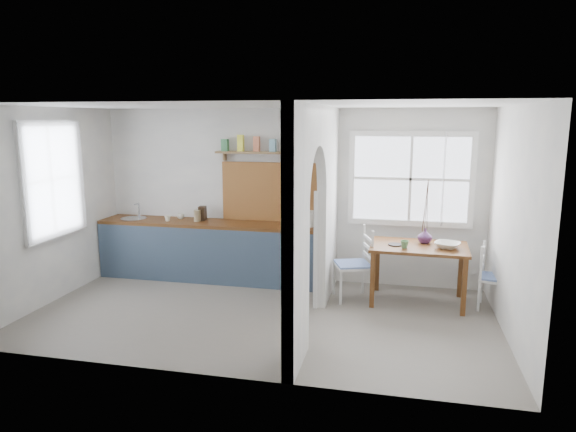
% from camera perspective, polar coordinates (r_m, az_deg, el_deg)
% --- Properties ---
extents(floor, '(5.80, 3.20, 0.01)m').
position_cam_1_polar(floor, '(6.62, -3.05, -10.94)').
color(floor, slate).
rests_on(floor, ground).
extents(ceiling, '(5.80, 3.20, 0.01)m').
position_cam_1_polar(ceiling, '(6.15, -3.29, 12.17)').
color(ceiling, white).
rests_on(ceiling, walls).
extents(walls, '(5.81, 3.21, 2.60)m').
position_cam_1_polar(walls, '(6.26, -3.16, 0.19)').
color(walls, white).
rests_on(walls, floor).
extents(partition, '(0.12, 3.20, 2.60)m').
position_cam_1_polar(partition, '(6.14, 3.28, 1.41)').
color(partition, white).
rests_on(partition, floor).
extents(kitchen_window, '(0.10, 1.16, 1.50)m').
position_cam_1_polar(kitchen_window, '(7.50, -24.87, 3.67)').
color(kitchen_window, white).
rests_on(kitchen_window, walls).
extents(nook_window, '(1.76, 0.10, 1.30)m').
position_cam_1_polar(nook_window, '(7.53, 13.46, 4.01)').
color(nook_window, white).
rests_on(nook_window, walls).
extents(counter, '(3.50, 0.60, 0.90)m').
position_cam_1_polar(counter, '(8.02, -8.36, -3.73)').
color(counter, '#4C2B12').
rests_on(counter, floor).
extents(sink, '(0.40, 0.40, 0.02)m').
position_cam_1_polar(sink, '(8.45, -16.78, -0.32)').
color(sink, '#AAB0B8').
rests_on(sink, counter).
extents(backsplash, '(1.65, 0.03, 0.90)m').
position_cam_1_polar(backsplash, '(7.80, -1.52, 2.68)').
color(backsplash, '#97632D').
rests_on(backsplash, walls).
extents(shelf, '(1.75, 0.20, 0.21)m').
position_cam_1_polar(shelf, '(7.66, -1.69, 7.43)').
color(shelf, brown).
rests_on(shelf, walls).
extents(pendant_lamp, '(0.26, 0.26, 0.16)m').
position_cam_1_polar(pendant_lamp, '(7.25, 0.39, 6.28)').
color(pendant_lamp, beige).
rests_on(pendant_lamp, ceiling).
extents(utensil_rail, '(0.02, 0.50, 0.02)m').
position_cam_1_polar(utensil_rail, '(6.98, 3.65, 2.52)').
color(utensil_rail, '#AAB0B8').
rests_on(utensil_rail, partition).
extents(dining_table, '(1.29, 0.89, 0.79)m').
position_cam_1_polar(dining_table, '(7.15, 14.23, -6.26)').
color(dining_table, '#4C2B12').
rests_on(dining_table, floor).
extents(chair_left, '(0.58, 0.58, 1.00)m').
position_cam_1_polar(chair_left, '(7.08, 7.19, -5.29)').
color(chair_left, silver).
rests_on(chair_left, floor).
extents(chair_right, '(0.47, 0.47, 0.86)m').
position_cam_1_polar(chair_right, '(7.20, 22.07, -6.33)').
color(chair_right, silver).
rests_on(chair_right, floor).
extents(kettle, '(0.24, 0.22, 0.23)m').
position_cam_1_polar(kettle, '(7.47, 2.55, -0.29)').
color(kettle, silver).
rests_on(kettle, counter).
extents(mug_a, '(0.11, 0.11, 0.09)m').
position_cam_1_polar(mug_a, '(8.07, -13.23, -0.25)').
color(mug_a, beige).
rests_on(mug_a, counter).
extents(mug_b, '(0.12, 0.12, 0.09)m').
position_cam_1_polar(mug_b, '(8.21, -11.83, -0.03)').
color(mug_b, silver).
rests_on(mug_b, counter).
extents(knife_block, '(0.11, 0.14, 0.22)m').
position_cam_1_polar(knife_block, '(8.04, -9.49, 0.30)').
color(knife_block, '#2F2115').
rests_on(knife_block, counter).
extents(jar, '(0.13, 0.13, 0.17)m').
position_cam_1_polar(jar, '(7.97, -10.05, 0.03)').
color(jar, '#877754').
rests_on(jar, counter).
extents(towel_magenta, '(0.02, 0.03, 0.56)m').
position_cam_1_polar(towel_magenta, '(7.34, 3.43, -6.48)').
color(towel_magenta, '#B22773').
rests_on(towel_magenta, counter).
extents(towel_orange, '(0.02, 0.03, 0.54)m').
position_cam_1_polar(towel_orange, '(7.28, 3.35, -6.82)').
color(towel_orange, '#C3821C').
rests_on(towel_orange, counter).
extents(bowl, '(0.41, 0.41, 0.08)m').
position_cam_1_polar(bowl, '(7.00, 17.28, -3.11)').
color(bowl, white).
rests_on(bowl, dining_table).
extents(table_cup, '(0.12, 0.12, 0.10)m').
position_cam_1_polar(table_cup, '(6.86, 12.82, -3.09)').
color(table_cup, '#588D5A').
rests_on(table_cup, dining_table).
extents(plate, '(0.21, 0.21, 0.02)m').
position_cam_1_polar(plate, '(7.00, 11.83, -3.13)').
color(plate, black).
rests_on(plate, dining_table).
extents(vase, '(0.25, 0.25, 0.20)m').
position_cam_1_polar(vase, '(7.18, 14.97, -2.14)').
color(vase, '#4E2A5A').
rests_on(vase, dining_table).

